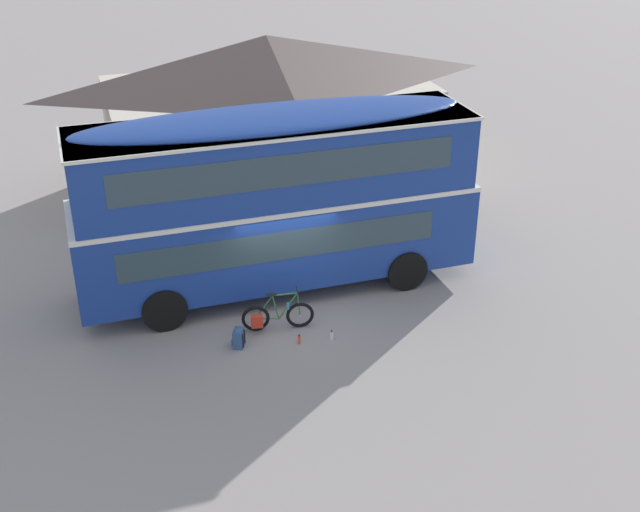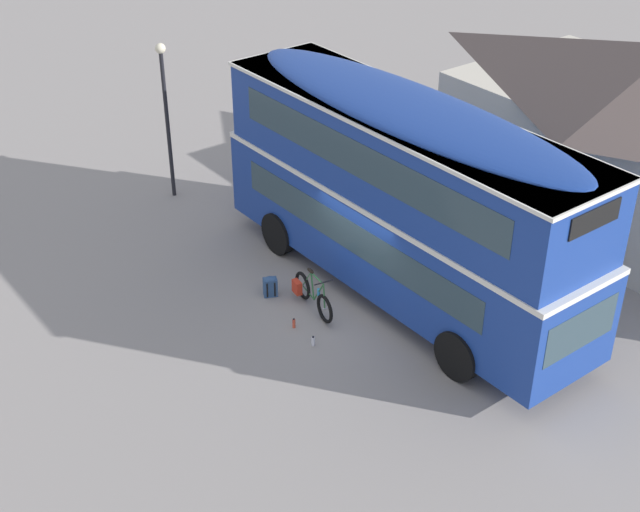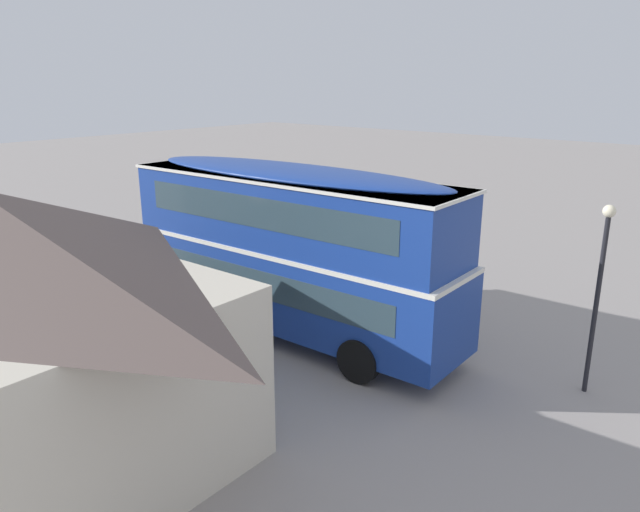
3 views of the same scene
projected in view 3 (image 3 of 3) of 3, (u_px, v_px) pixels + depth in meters
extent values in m
plane|color=gray|center=(322.00, 320.00, 18.07)|extent=(120.00, 120.00, 0.00)
cylinder|color=black|center=(186.00, 302.00, 17.98)|extent=(1.11, 0.31, 1.10)
cylinder|color=black|center=(243.00, 282.00, 19.77)|extent=(1.11, 0.31, 1.10)
cylinder|color=black|center=(358.00, 361.00, 14.24)|extent=(1.11, 0.31, 1.10)
cylinder|color=black|center=(409.00, 329.00, 16.03)|extent=(1.11, 0.31, 1.10)
cube|color=navy|center=(291.00, 283.00, 16.73)|extent=(10.22, 2.74, 2.10)
cube|color=white|center=(290.00, 245.00, 16.42)|extent=(10.25, 2.76, 0.12)
cube|color=navy|center=(290.00, 211.00, 16.14)|extent=(9.92, 2.68, 1.90)
ellipsoid|color=navy|center=(289.00, 172.00, 15.84)|extent=(9.71, 2.63, 0.36)
cube|color=#2D424C|center=(174.00, 244.00, 19.66)|extent=(0.11, 2.05, 0.90)
cube|color=black|center=(172.00, 174.00, 18.91)|extent=(0.09, 1.38, 0.44)
cube|color=#2D424C|center=(323.00, 263.00, 17.46)|extent=(7.93, 0.23, 0.76)
cube|color=#2D424C|center=(317.00, 198.00, 17.01)|extent=(8.34, 0.24, 0.80)
cube|color=#2D424C|center=(265.00, 286.00, 15.59)|extent=(7.93, 0.23, 0.76)
cube|color=#2D424C|center=(258.00, 213.00, 15.18)|extent=(8.34, 0.24, 0.80)
cube|color=white|center=(289.00, 177.00, 15.88)|extent=(10.02, 2.76, 0.08)
torus|color=black|center=(337.00, 301.00, 18.64)|extent=(0.68, 0.18, 0.68)
torus|color=black|center=(362.00, 311.00, 17.88)|extent=(0.68, 0.18, 0.68)
cylinder|color=#B2B2B7|center=(337.00, 301.00, 18.64)|extent=(0.06, 0.11, 0.05)
cylinder|color=#B2B2B7|center=(362.00, 311.00, 17.88)|extent=(0.06, 0.11, 0.05)
cylinder|color=#2D6B38|center=(343.00, 295.00, 18.35)|extent=(0.49, 0.10, 0.70)
cylinder|color=#2D6B38|center=(345.00, 285.00, 18.21)|extent=(0.60, 0.12, 0.06)
cylinder|color=#2D6B38|center=(350.00, 298.00, 18.14)|extent=(0.18, 0.06, 0.67)
cylinder|color=#2D6B38|center=(355.00, 309.00, 18.08)|extent=(0.56, 0.11, 0.09)
cylinder|color=#2D6B38|center=(357.00, 299.00, 17.94)|extent=(0.44, 0.09, 0.61)
cylinder|color=#2D6B38|center=(338.00, 292.00, 18.53)|extent=(0.10, 0.05, 0.62)
cylinder|color=black|center=(338.00, 281.00, 18.40)|extent=(0.09, 0.46, 0.03)
ellipsoid|color=black|center=(353.00, 287.00, 17.98)|extent=(0.27, 0.14, 0.06)
cube|color=red|center=(365.00, 308.00, 17.99)|extent=(0.30, 0.18, 0.32)
cylinder|color=#338CBF|center=(343.00, 295.00, 18.35)|extent=(0.07, 0.07, 0.18)
cube|color=#2D4C7A|center=(387.00, 313.00, 17.99)|extent=(0.34, 0.39, 0.45)
ellipsoid|color=#2D4C7A|center=(387.00, 306.00, 17.93)|extent=(0.32, 0.37, 0.10)
cube|color=navy|center=(389.00, 316.00, 17.90)|extent=(0.13, 0.22, 0.16)
cylinder|color=black|center=(387.00, 311.00, 18.13)|extent=(0.05, 0.05, 0.36)
cylinder|color=black|center=(382.00, 312.00, 18.06)|extent=(0.05, 0.05, 0.36)
cylinder|color=#D84C33|center=(356.00, 303.00, 19.08)|extent=(0.07, 0.07, 0.21)
cylinder|color=black|center=(356.00, 300.00, 19.05)|extent=(0.04, 0.04, 0.03)
cylinder|color=silver|center=(337.00, 298.00, 19.60)|extent=(0.08, 0.08, 0.21)
cylinder|color=black|center=(337.00, 294.00, 19.56)|extent=(0.05, 0.05, 0.03)
cube|color=#3D2319|center=(118.00, 334.00, 14.52)|extent=(1.10, 0.06, 2.10)
cube|color=#2D424C|center=(184.00, 329.00, 12.72)|extent=(1.10, 0.06, 0.90)
cube|color=#2D424C|center=(58.00, 279.00, 15.83)|extent=(1.10, 0.06, 0.90)
cylinder|color=black|center=(596.00, 308.00, 13.38)|extent=(0.11, 0.11, 4.17)
sphere|color=#F2E5BF|center=(609.00, 211.00, 12.75)|extent=(0.28, 0.28, 0.28)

